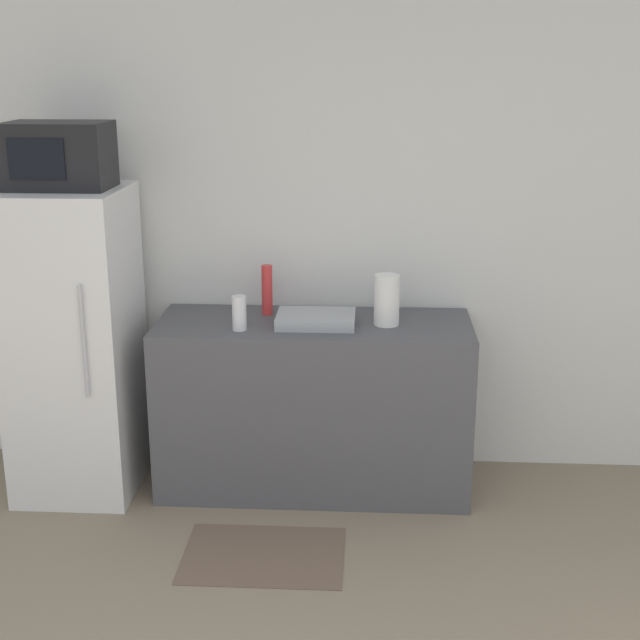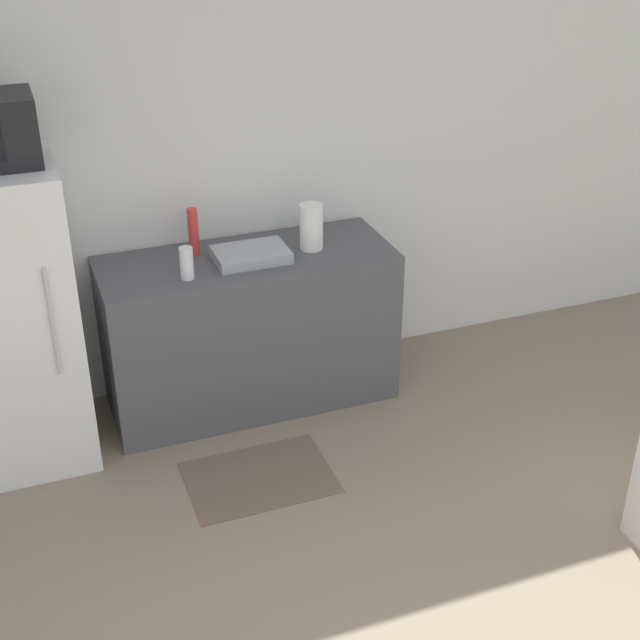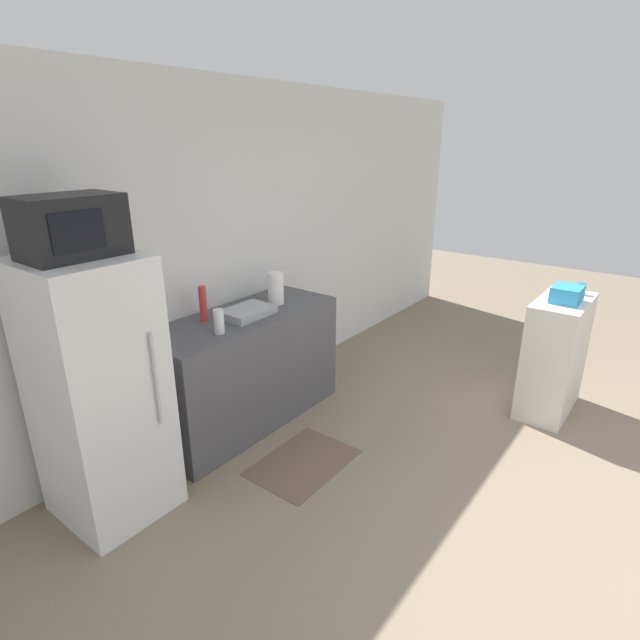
{
  "view_description": "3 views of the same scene",
  "coord_description": "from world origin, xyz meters",
  "px_view_note": "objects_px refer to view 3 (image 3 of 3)",
  "views": [
    {
      "loc": [
        0.28,
        -1.5,
        2.2
      ],
      "look_at": [
        0.08,
        1.96,
        1.17
      ],
      "focal_mm": 50.0,
      "sensor_mm": 36.0,
      "label": 1
    },
    {
      "loc": [
        -1.17,
        -1.43,
        2.89
      ],
      "look_at": [
        0.09,
        1.91,
        0.95
      ],
      "focal_mm": 50.0,
      "sensor_mm": 36.0,
      "label": 2
    },
    {
      "loc": [
        -2.47,
        0.18,
        2.16
      ],
      "look_at": [
        0.11,
        2.15,
        0.98
      ],
      "focal_mm": 28.0,
      "sensor_mm": 36.0,
      "label": 3
    }
  ],
  "objects_px": {
    "refrigerator": "(99,392)",
    "basket": "(567,294)",
    "microwave": "(70,226)",
    "jar": "(581,289)",
    "bottle_short": "(219,321)",
    "bottle_tall": "(203,303)",
    "paper_towel_roll": "(276,288)"
  },
  "relations": [
    {
      "from": "bottle_tall",
      "to": "bottle_short",
      "type": "relative_size",
      "value": 1.52
    },
    {
      "from": "basket",
      "to": "jar",
      "type": "height_order",
      "value": "basket"
    },
    {
      "from": "bottle_tall",
      "to": "basket",
      "type": "distance_m",
      "value": 2.76
    },
    {
      "from": "microwave",
      "to": "paper_towel_roll",
      "type": "bearing_deg",
      "value": 2.23
    },
    {
      "from": "bottle_short",
      "to": "refrigerator",
      "type": "bearing_deg",
      "value": 175.22
    },
    {
      "from": "refrigerator",
      "to": "basket",
      "type": "distance_m",
      "value": 3.38
    },
    {
      "from": "jar",
      "to": "refrigerator",
      "type": "bearing_deg",
      "value": 148.89
    },
    {
      "from": "bottle_tall",
      "to": "jar",
      "type": "height_order",
      "value": "bottle_tall"
    },
    {
      "from": "microwave",
      "to": "bottle_short",
      "type": "relative_size",
      "value": 2.82
    },
    {
      "from": "refrigerator",
      "to": "bottle_short",
      "type": "xyz_separation_m",
      "value": [
        0.86,
        -0.07,
        0.2
      ]
    },
    {
      "from": "bottle_tall",
      "to": "microwave",
      "type": "bearing_deg",
      "value": -167.64
    },
    {
      "from": "paper_towel_roll",
      "to": "refrigerator",
      "type": "bearing_deg",
      "value": -177.82
    },
    {
      "from": "refrigerator",
      "to": "jar",
      "type": "relative_size",
      "value": 16.81
    },
    {
      "from": "jar",
      "to": "bottle_short",
      "type": "bearing_deg",
      "value": 141.26
    },
    {
      "from": "microwave",
      "to": "bottle_tall",
      "type": "xyz_separation_m",
      "value": [
        0.97,
        0.21,
        -0.71
      ]
    },
    {
      "from": "microwave",
      "to": "bottle_tall",
      "type": "bearing_deg",
      "value": 12.36
    },
    {
      "from": "bottle_tall",
      "to": "paper_towel_roll",
      "type": "relative_size",
      "value": 1.02
    },
    {
      "from": "jar",
      "to": "paper_towel_roll",
      "type": "xyz_separation_m",
      "value": [
        -1.53,
        1.94,
        0.01
      ]
    },
    {
      "from": "refrigerator",
      "to": "jar",
      "type": "distance_m",
      "value": 3.65
    },
    {
      "from": "bottle_tall",
      "to": "jar",
      "type": "xyz_separation_m",
      "value": [
        2.15,
        -2.09,
        -0.02
      ]
    },
    {
      "from": "bottle_tall",
      "to": "paper_towel_roll",
      "type": "xyz_separation_m",
      "value": [
        0.62,
        -0.15,
        -0.0
      ]
    },
    {
      "from": "bottle_short",
      "to": "basket",
      "type": "relative_size",
      "value": 0.68
    },
    {
      "from": "bottle_tall",
      "to": "refrigerator",
      "type": "bearing_deg",
      "value": -167.71
    },
    {
      "from": "bottle_tall",
      "to": "jar",
      "type": "bearing_deg",
      "value": -44.23
    },
    {
      "from": "bottle_short",
      "to": "basket",
      "type": "distance_m",
      "value": 2.64
    },
    {
      "from": "refrigerator",
      "to": "basket",
      "type": "height_order",
      "value": "refrigerator"
    },
    {
      "from": "bottle_short",
      "to": "basket",
      "type": "bearing_deg",
      "value": -41.96
    },
    {
      "from": "refrigerator",
      "to": "microwave",
      "type": "bearing_deg",
      "value": -110.15
    },
    {
      "from": "microwave",
      "to": "jar",
      "type": "xyz_separation_m",
      "value": [
        3.12,
        -1.88,
        -0.72
      ]
    },
    {
      "from": "microwave",
      "to": "basket",
      "type": "bearing_deg",
      "value": -33.0
    },
    {
      "from": "bottle_tall",
      "to": "bottle_short",
      "type": "distance_m",
      "value": 0.31
    },
    {
      "from": "jar",
      "to": "bottle_tall",
      "type": "bearing_deg",
      "value": 135.77
    }
  ]
}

